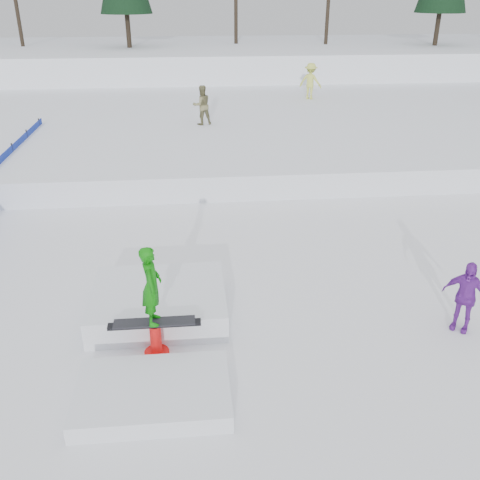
{
  "coord_description": "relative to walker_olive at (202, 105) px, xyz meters",
  "views": [
    {
      "loc": [
        -0.48,
        -8.07,
        5.9
      ],
      "look_at": [
        0.5,
        2.0,
        1.1
      ],
      "focal_mm": 40.0,
      "sensor_mm": 36.0,
      "label": 1
    }
  ],
  "objects": [
    {
      "name": "ground",
      "position": [
        -0.1,
        -13.8,
        -1.58
      ],
      "size": [
        120.0,
        120.0,
        0.0
      ],
      "primitive_type": "plane",
      "color": "white"
    },
    {
      "name": "snow_berm",
      "position": [
        -0.1,
        16.2,
        -0.38
      ],
      "size": [
        60.0,
        14.0,
        2.4
      ],
      "primitive_type": "cube",
      "color": "white",
      "rests_on": "ground"
    },
    {
      "name": "snow_midrise",
      "position": [
        -0.1,
        2.2,
        -1.18
      ],
      "size": [
        50.0,
        18.0,
        0.8
      ],
      "primitive_type": "cube",
      "color": "white",
      "rests_on": "ground"
    },
    {
      "name": "walker_olive",
      "position": [
        0.0,
        0.0,
        0.0
      ],
      "size": [
        0.9,
        0.79,
        1.56
      ],
      "primitive_type": "imported",
      "rotation": [
        0.0,
        0.0,
        3.44
      ],
      "color": "olive",
      "rests_on": "snow_midrise"
    },
    {
      "name": "walker_ygreen",
      "position": [
        5.56,
        5.0,
        0.09
      ],
      "size": [
        1.29,
        1.13,
        1.73
      ],
      "primitive_type": "imported",
      "rotation": [
        0.0,
        0.0,
        2.6
      ],
      "color": "#CDD754",
      "rests_on": "snow_midrise"
    },
    {
      "name": "spectator_purple",
      "position": [
        4.4,
        -13.82,
        -0.87
      ],
      "size": [
        0.86,
        0.8,
        1.42
      ],
      "primitive_type": "imported",
      "rotation": [
        0.0,
        0.0,
        -0.7
      ],
      "color": "purple",
      "rests_on": "ground"
    },
    {
      "name": "jib_rail_feature",
      "position": [
        -1.3,
        -13.48,
        -1.28
      ],
      "size": [
        2.6,
        4.4,
        2.11
      ],
      "color": "white",
      "rests_on": "ground"
    }
  ]
}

